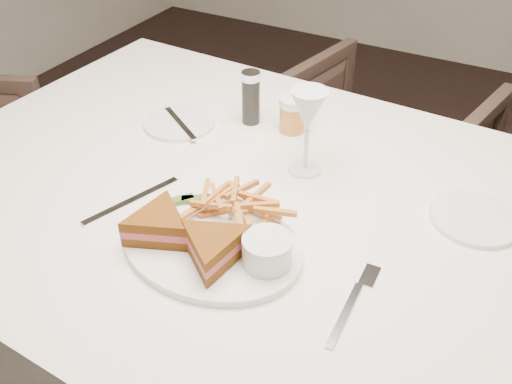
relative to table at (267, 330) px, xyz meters
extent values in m
cube|color=white|center=(0.00, 0.00, 0.00)|extent=(1.49, 1.04, 0.75)
imported|color=#48352C|center=(-0.05, 0.87, -0.04)|extent=(0.75, 0.71, 0.66)
ellipsoid|color=white|center=(-0.02, -0.17, 0.38)|extent=(0.33, 0.27, 0.01)
cube|color=silver|center=(-0.22, -0.13, 0.38)|extent=(0.08, 0.20, 0.00)
cylinder|color=white|center=(-0.30, 0.15, 0.38)|extent=(0.16, 0.16, 0.01)
cylinder|color=white|center=(0.35, 0.12, 0.38)|extent=(0.16, 0.16, 0.01)
cylinder|color=black|center=(-0.17, 0.24, 0.44)|extent=(0.04, 0.04, 0.12)
cylinder|color=#CA7D30|center=(-0.07, 0.25, 0.42)|extent=(0.06, 0.06, 0.08)
cube|color=#446924|center=(-0.10, -0.09, 0.40)|extent=(0.06, 0.04, 0.01)
cube|color=#446924|center=(-0.13, -0.10, 0.40)|extent=(0.05, 0.05, 0.01)
cylinder|color=white|center=(0.08, -0.17, 0.42)|extent=(0.08, 0.08, 0.05)
camera|label=1|loc=(0.38, -0.75, 1.03)|focal=40.00mm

